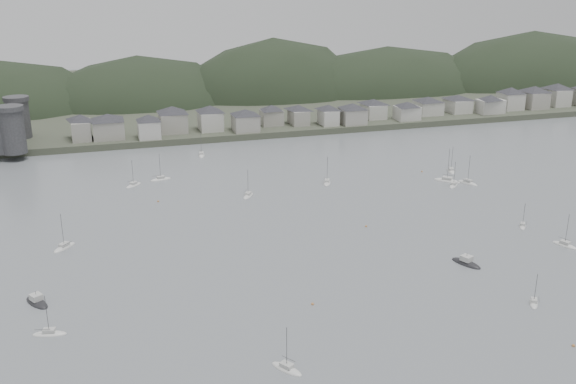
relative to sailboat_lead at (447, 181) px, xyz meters
name	(u,v)px	position (x,y,z in m)	size (l,w,h in m)	color
ground	(385,319)	(-66.31, -86.63, -0.17)	(900.00, 900.00, 0.00)	slate
far_shore_land	(188,94)	(-66.31, 208.37, 1.33)	(900.00, 250.00, 3.00)	#383D2D
forested_ridge	(204,121)	(-61.48, 182.77, -11.45)	(851.55, 103.94, 102.57)	black
waterfront_town	(321,112)	(-15.72, 96.71, 8.49)	(451.48, 28.46, 12.92)	#9C998E
sailboat_lead	(447,181)	(0.00, 0.00, 0.00)	(9.27, 9.53, 13.75)	silver
moored_fleet	(235,222)	(-85.73, -18.81, 0.01)	(252.83, 170.51, 13.22)	silver
motor_launch_near	(466,263)	(-32.92, -66.51, 0.11)	(6.49, 9.55, 4.13)	black
motor_launch_far	(37,302)	(-141.96, -56.15, 0.12)	(7.07, 9.08, 4.06)	black
mooring_buoys	(311,244)	(-68.60, -42.25, -0.02)	(138.00, 123.13, 0.70)	#B9783D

